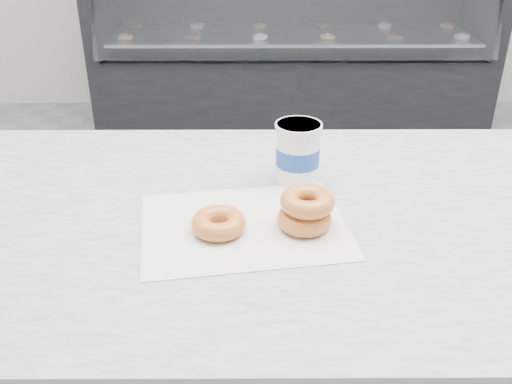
# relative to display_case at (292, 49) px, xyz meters

# --- Properties ---
(ground) EXTENTS (5.00, 5.00, 0.00)m
(ground) POSITION_rel_display_case_xyz_m (0.00, -2.12, -0.49)
(ground) COLOR gray
(ground) RESTS_ON ground
(display_case) EXTENTS (2.40, 0.74, 1.25)m
(display_case) POSITION_rel_display_case_xyz_m (0.00, 0.00, 0.00)
(display_case) COLOR black
(display_case) RESTS_ON ground
(wax_paper) EXTENTS (0.38, 0.31, 0.00)m
(wax_paper) POSITION_rel_display_case_xyz_m (-0.26, -2.77, 0.41)
(wax_paper) COLOR silver
(wax_paper) RESTS_ON counter
(donut_single) EXTENTS (0.12, 0.12, 0.03)m
(donut_single) POSITION_rel_display_case_xyz_m (-0.30, -2.78, 0.43)
(donut_single) COLOR orange
(donut_single) RESTS_ON wax_paper
(donut_stack) EXTENTS (0.12, 0.12, 0.06)m
(donut_stack) POSITION_rel_display_case_xyz_m (-0.16, -2.77, 0.44)
(donut_stack) COLOR orange
(donut_stack) RESTS_ON wax_paper
(coffee_cup) EXTENTS (0.09, 0.09, 0.12)m
(coffee_cup) POSITION_rel_display_case_xyz_m (-0.16, -2.60, 0.47)
(coffee_cup) COLOR white
(coffee_cup) RESTS_ON counter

